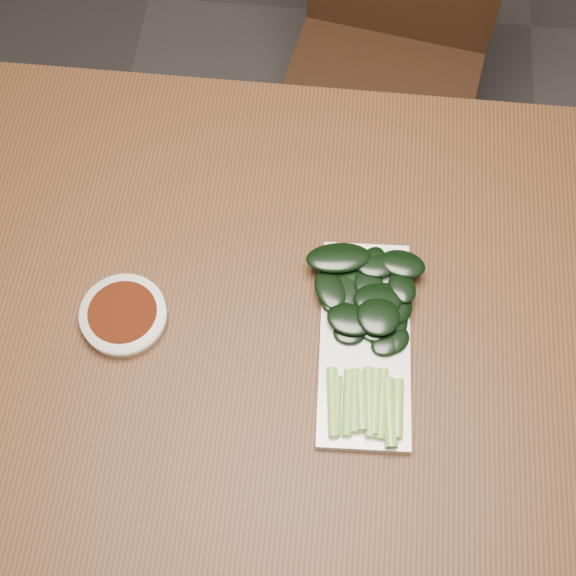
{
  "coord_description": "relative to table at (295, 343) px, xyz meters",
  "views": [
    {
      "loc": [
        0.03,
        -0.43,
        1.72
      ],
      "look_at": [
        -0.01,
        0.04,
        0.76
      ],
      "focal_mm": 50.0,
      "sensor_mm": 36.0,
      "label": 1
    }
  ],
  "objects": [
    {
      "name": "sauce_bowl",
      "position": [
        -0.22,
        -0.02,
        0.09
      ],
      "size": [
        0.11,
        0.11,
        0.03
      ],
      "color": "silver",
      "rests_on": "table"
    },
    {
      "name": "gai_lan",
      "position": [
        0.09,
        0.0,
        0.1
      ],
      "size": [
        0.17,
        0.28,
        0.03
      ],
      "color": "#75A539",
      "rests_on": "serving_plate"
    },
    {
      "name": "ground",
      "position": [
        0.0,
        0.0,
        -0.68
      ],
      "size": [
        6.0,
        6.0,
        0.0
      ],
      "primitive_type": "plane",
      "color": "#2F2D2D",
      "rests_on": "ground"
    },
    {
      "name": "serving_plate",
      "position": [
        0.09,
        -0.02,
        0.08
      ],
      "size": [
        0.13,
        0.29,
        0.01
      ],
      "rotation": [
        0.0,
        0.0,
        0.04
      ],
      "color": "silver",
      "rests_on": "table"
    },
    {
      "name": "table",
      "position": [
        0.0,
        0.0,
        0.0
      ],
      "size": [
        1.4,
        0.8,
        0.75
      ],
      "color": "#3F2412",
      "rests_on": "ground"
    },
    {
      "name": "chair_far",
      "position": [
        0.12,
        0.72,
        -0.19
      ],
      "size": [
        0.45,
        0.45,
        0.89
      ],
      "rotation": [
        0.0,
        0.0,
        -0.17
      ],
      "color": "black",
      "rests_on": "ground"
    }
  ]
}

